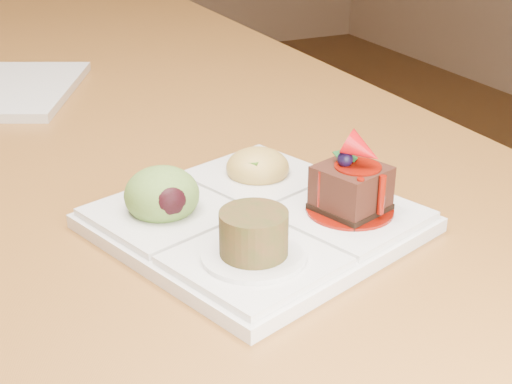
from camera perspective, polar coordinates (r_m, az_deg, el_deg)
name	(u,v)px	position (r m, az deg, el deg)	size (l,w,h in m)	color
sampler_plate	(252,209)	(0.60, -0.31, -1.40)	(0.29, 0.29, 0.09)	silver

